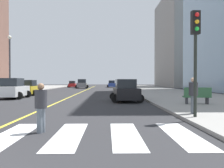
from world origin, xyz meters
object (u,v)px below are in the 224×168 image
car_red_third (72,84)px  car_yellow_sixth (28,88)px  traffic_light_near_corner (196,42)px  car_gray_nearest (82,84)px  pedestrian_waiting_east (193,94)px  car_black_fourth (126,91)px  street_lamp (10,59)px  pedestrian_crossing (41,105)px  car_blue_fifth (112,84)px  car_white_second (13,89)px  park_bench (197,96)px

car_red_third → car_yellow_sixth: car_yellow_sixth is taller
car_yellow_sixth → traffic_light_near_corner: (13.13, -18.59, 2.54)m
car_gray_nearest → pedestrian_waiting_east: (9.78, -43.80, 0.14)m
car_black_fourth → street_lamp: size_ratio=0.59×
car_yellow_sixth → pedestrian_crossing: bearing=-71.9°
street_lamp → pedestrian_crossing: bearing=-66.4°
traffic_light_near_corner → car_blue_fifth: bearing=-87.0°
traffic_light_near_corner → pedestrian_crossing: 6.93m
car_gray_nearest → street_lamp: size_ratio=0.65×
car_white_second → car_red_third: car_white_second is taller
car_gray_nearest → car_blue_fifth: bearing=44.8°
car_yellow_sixth → pedestrian_crossing: (7.11, -20.99, 0.06)m
car_blue_fifth → car_yellow_sixth: (-10.42, -33.65, 0.01)m
pedestrian_crossing → pedestrian_waiting_east: (6.31, 3.49, 0.20)m
car_red_third → pedestrian_crossing: bearing=-84.8°
car_blue_fifth → car_yellow_sixth: car_yellow_sixth is taller
car_white_second → street_lamp: bearing=111.9°
car_blue_fifth → pedestrian_waiting_east: bearing=93.2°
traffic_light_near_corner → pedestrian_crossing: (-6.01, -2.41, -2.47)m
car_white_second → car_blue_fifth: size_ratio=1.11×
car_yellow_sixth → car_red_third: bearing=88.6°
pedestrian_crossing → street_lamp: bearing=-138.5°
traffic_light_near_corner → car_white_second: bearing=-45.8°
car_red_third → car_black_fourth: size_ratio=0.90×
car_yellow_sixth → park_bench: 19.96m
street_lamp → car_gray_nearest: bearing=75.4°
car_white_second → pedestrian_crossing: size_ratio=2.70×
car_red_third → traffic_light_near_corner: traffic_light_near_corner is taller
car_blue_fifth → car_red_third: bearing=2.0°
car_red_third → street_lamp: size_ratio=0.53×
car_white_second → car_blue_fifth: (10.23, 38.96, -0.09)m
car_blue_fifth → car_gray_nearest: bearing=47.2°
car_red_third → car_black_fourth: (10.37, -42.05, 0.08)m
car_red_third → car_blue_fifth: bearing=0.3°
park_bench → pedestrian_waiting_east: 5.14m
pedestrian_waiting_east → street_lamp: street_lamp is taller
car_white_second → car_yellow_sixth: bearing=90.6°
car_red_third → park_bench: bearing=-73.9°
car_red_third → car_black_fourth: car_black_fourth is taller
pedestrian_waiting_east → street_lamp: (-16.20, 19.09, 3.29)m
car_white_second → car_blue_fifth: 40.28m
car_red_third → park_bench: 48.38m
car_gray_nearest → car_white_second: (-3.46, -31.59, -0.04)m
car_black_fourth → car_gray_nearest: bearing=-80.8°
traffic_light_near_corner → pedestrian_waiting_east: size_ratio=2.66×
car_white_second → car_yellow_sixth: size_ratio=1.10×
traffic_light_near_corner → park_bench: size_ratio=2.48×
car_blue_fifth → park_bench: size_ratio=2.15×
traffic_light_near_corner → street_lamp: (-15.90, 20.18, 1.01)m
pedestrian_waiting_east → street_lamp: bearing=47.4°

